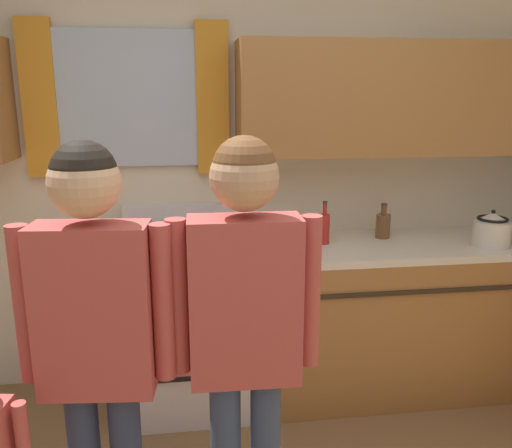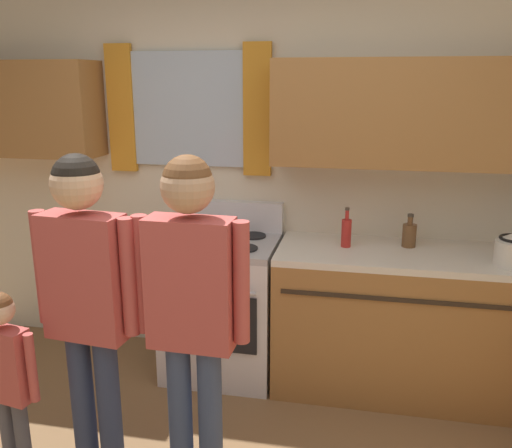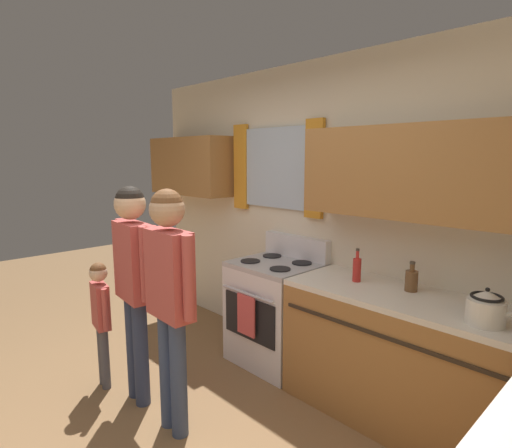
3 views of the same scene
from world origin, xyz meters
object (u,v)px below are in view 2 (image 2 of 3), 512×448
bottle_squat_brown (409,234)px  adult_in_plaid (191,297)px  stove_oven (223,304)px  bottle_sauce_red (346,232)px  small_child (7,371)px  adult_holding_child (86,290)px

bottle_squat_brown → adult_in_plaid: bearing=-127.1°
stove_oven → bottle_sauce_red: (0.78, 0.03, 0.53)m
stove_oven → small_child: stove_oven is taller
adult_holding_child → adult_in_plaid: (0.48, 0.00, 0.00)m
stove_oven → small_child: 1.45m
stove_oven → small_child: bearing=-117.1°
bottle_squat_brown → adult_holding_child: adult_holding_child is taller
bottle_sauce_red → small_child: (-1.43, -1.31, -0.36)m
bottle_sauce_red → bottle_squat_brown: bearing=11.7°
stove_oven → bottle_squat_brown: bottle_squat_brown is taller
bottle_sauce_red → adult_holding_child: size_ratio=0.15×
adult_in_plaid → small_child: size_ratio=1.60×
adult_holding_child → adult_in_plaid: 0.48m
small_child → adult_holding_child: bearing=16.3°
stove_oven → adult_holding_child: size_ratio=0.69×
stove_oven → adult_in_plaid: size_ratio=0.68×
stove_oven → adult_holding_child: (-0.29, -1.17, 0.54)m
bottle_sauce_red → adult_in_plaid: (-0.59, -1.20, 0.02)m
adult_in_plaid → small_child: 0.93m
stove_oven → bottle_squat_brown: (1.15, 0.11, 0.51)m
adult_holding_child → bottle_squat_brown: bearing=41.6°
stove_oven → adult_in_plaid: bearing=-81.1°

